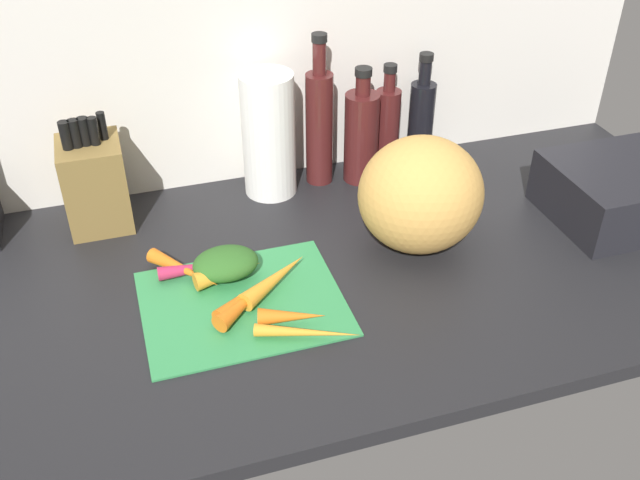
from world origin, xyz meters
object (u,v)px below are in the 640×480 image
at_px(carrot_1, 229,273).
at_px(carrot_2, 244,302).
at_px(winter_squash, 421,195).
at_px(knife_block, 95,183).
at_px(paper_towel_roll, 269,135).
at_px(bottle_0, 319,124).
at_px(carrot_3, 292,316).
at_px(carrot_6, 184,270).
at_px(bottle_3, 421,119).
at_px(carrot_0, 207,266).
at_px(bottle_2, 387,126).
at_px(dish_rack, 622,191).
at_px(cutting_board, 242,302).
at_px(bottle_1, 361,135).
at_px(carrot_4, 242,299).
at_px(carrot_7, 275,279).

distance_m(carrot_1, carrot_2, 0.09).
distance_m(carrot_2, winter_squash, 0.39).
distance_m(knife_block, paper_towel_roll, 0.36).
xyz_separation_m(paper_towel_roll, bottle_0, (0.11, 0.01, 0.00)).
distance_m(carrot_3, carrot_6, 0.24).
height_order(bottle_0, bottle_3, bottle_0).
distance_m(carrot_1, carrot_6, 0.08).
bearing_deg(knife_block, carrot_0, -54.26).
xyz_separation_m(carrot_1, bottle_2, (0.43, 0.33, 0.08)).
xyz_separation_m(carrot_2, carrot_3, (0.07, -0.06, -0.00)).
bearing_deg(carrot_6, bottle_0, 38.42).
bearing_deg(knife_block, bottle_3, 3.75).
xyz_separation_m(bottle_2, bottle_3, (0.08, 0.00, 0.00)).
xyz_separation_m(carrot_2, dish_rack, (0.80, 0.07, 0.03)).
bearing_deg(carrot_3, carrot_2, 139.84).
distance_m(cutting_board, carrot_1, 0.07).
height_order(winter_squash, bottle_2, bottle_2).
distance_m(cutting_board, carrot_0, 0.11).
xyz_separation_m(bottle_2, dish_rack, (0.38, -0.34, -0.04)).
xyz_separation_m(carrot_0, knife_block, (-0.17, 0.24, 0.07)).
relative_size(carrot_3, knife_block, 0.48).
relative_size(knife_block, bottle_1, 0.91).
bearing_deg(carrot_1, winter_squash, 2.55).
height_order(carrot_2, bottle_1, bottle_1).
bearing_deg(bottle_0, bottle_3, 3.47).
xyz_separation_m(carrot_2, carrot_4, (-0.00, 0.01, -0.00)).
distance_m(carrot_1, knife_block, 0.35).
relative_size(winter_squash, bottle_3, 0.91).
bearing_deg(knife_block, dish_rack, -16.00).
xyz_separation_m(carrot_1, carrot_7, (0.08, -0.04, 0.00)).
relative_size(carrot_0, dish_rack, 0.63).
xyz_separation_m(carrot_3, bottle_3, (0.44, 0.47, 0.08)).
bearing_deg(carrot_3, bottle_3, 47.04).
distance_m(carrot_3, winter_squash, 0.35).
height_order(cutting_board, dish_rack, dish_rack).
relative_size(carrot_3, bottle_3, 0.43).
xyz_separation_m(carrot_0, carrot_3, (0.11, -0.18, 0.00)).
bearing_deg(dish_rack, cutting_board, -176.63).
relative_size(winter_squash, bottle_2, 0.97).
bearing_deg(paper_towel_roll, cutting_board, -111.78).
xyz_separation_m(carrot_4, bottle_2, (0.42, 0.40, 0.08)).
relative_size(paper_towel_roll, bottle_1, 1.03).
distance_m(carrot_7, bottle_1, 0.44).
height_order(carrot_2, paper_towel_roll, paper_towel_roll).
bearing_deg(bottle_3, carrot_0, -152.25).
height_order(carrot_7, paper_towel_roll, paper_towel_roll).
xyz_separation_m(carrot_1, carrot_2, (0.01, -0.09, -0.00)).
bearing_deg(carrot_0, carrot_3, -58.89).
height_order(carrot_7, bottle_2, bottle_2).
height_order(winter_squash, paper_towel_roll, paper_towel_roll).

